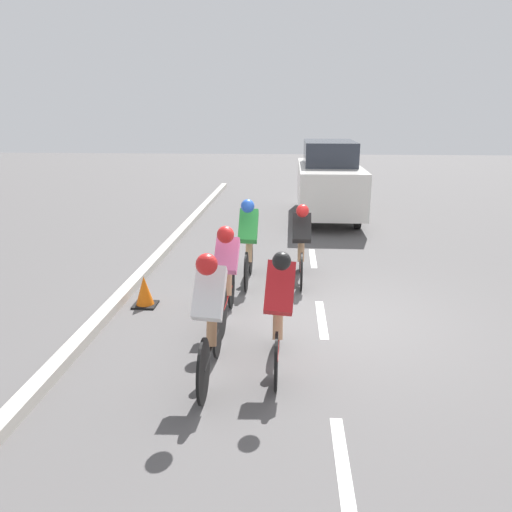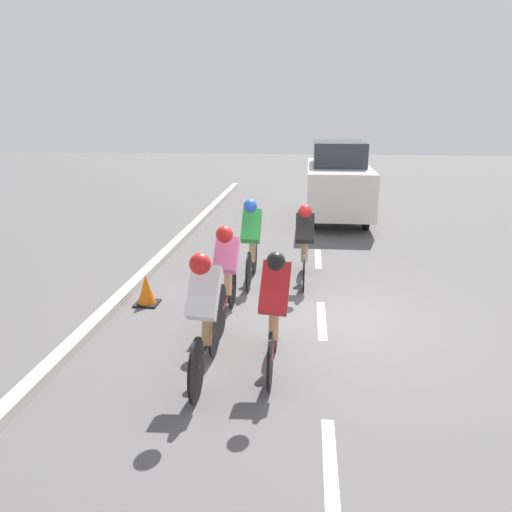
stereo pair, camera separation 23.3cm
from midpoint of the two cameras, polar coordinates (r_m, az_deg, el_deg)
The scene contains 12 objects.
ground_plane at distance 7.52m, azimuth 6.60°, elevation -6.99°, with size 60.00×60.00×0.00m, color #565454.
lane_stripe_near at distance 4.71m, azimuth 8.39°, elevation -22.69°, with size 0.12×1.40×0.01m, color white.
lane_stripe_mid at distance 7.47m, azimuth 6.61°, elevation -7.14°, with size 0.12×1.40×0.01m, color white.
lane_stripe_far at distance 10.48m, azimuth 5.88°, elevation -0.23°, with size 0.12×1.40×0.01m, color white.
curb at distance 7.95m, azimuth -17.20°, elevation -5.80°, with size 0.20×26.84×0.14m, color #B7B2A8.
cyclist_white at distance 5.54m, azimuth -6.50°, elevation -6.49°, with size 0.35×1.73×1.57m.
cyclist_pink at distance 7.06m, azimuth -4.29°, elevation -1.75°, with size 0.35×1.71×1.49m.
cyclist_black at distance 8.80m, azimuth 4.46°, elevation 1.74°, with size 0.32×1.68×1.45m.
cyclist_green at distance 8.69m, azimuth -1.64°, elevation 1.98°, with size 0.33×1.64×1.55m.
cyclist_red at distance 5.73m, azimuth 1.47°, elevation -5.89°, with size 0.36×1.62×1.52m.
support_car at distance 14.47m, azimuth 7.84°, elevation 8.59°, with size 1.70×4.46×2.16m.
traffic_cone at distance 8.05m, azimuth -13.45°, elevation -3.98°, with size 0.36×0.36×0.49m.
Camera 1 is at (0.50, 6.92, 2.94)m, focal length 35.00 mm.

